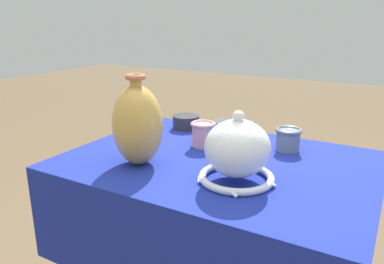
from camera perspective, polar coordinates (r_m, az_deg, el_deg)
display_table at (r=1.30m, az=3.57°, el=-8.37°), size 1.02×0.74×0.80m
vase_tall_bulbous at (r=1.21m, az=-8.30°, el=1.12°), size 0.16×0.16×0.30m
vase_dome_bell at (r=1.09m, az=6.91°, el=-3.10°), size 0.23×0.23×0.21m
mosaic_tile_box at (r=1.50m, az=6.27°, el=0.31°), size 0.16×0.12×0.06m
cup_wide_slate at (r=1.39m, az=14.44°, el=-0.97°), size 0.10×0.10×0.08m
pot_squat_charcoal at (r=1.63m, az=-0.92°, el=1.57°), size 0.12×0.12×0.06m
cup_wide_rose at (r=1.39m, az=1.69°, el=-0.20°), size 0.09×0.09×0.09m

